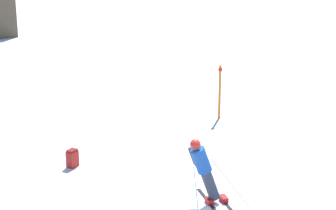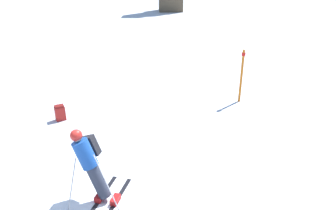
# 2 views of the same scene
# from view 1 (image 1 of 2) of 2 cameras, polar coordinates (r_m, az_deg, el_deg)

# --- Properties ---
(ground_plane) EXTENTS (300.00, 300.00, 0.00)m
(ground_plane) POSITION_cam_1_polar(r_m,az_deg,el_deg) (13.40, 4.24, -10.07)
(ground_plane) COLOR white
(skier) EXTENTS (1.26, 1.68, 1.69)m
(skier) POSITION_cam_1_polar(r_m,az_deg,el_deg) (13.06, 3.65, -6.37)
(skier) COLOR black
(skier) RESTS_ON ground
(spare_backpack) EXTENTS (0.36, 0.33, 0.50)m
(spare_backpack) POSITION_cam_1_polar(r_m,az_deg,el_deg) (15.57, -9.69, -5.36)
(spare_backpack) COLOR #AD231E
(spare_backpack) RESTS_ON ground
(trail_marker) EXTENTS (0.13, 0.13, 1.88)m
(trail_marker) POSITION_cam_1_polar(r_m,az_deg,el_deg) (19.25, 5.28, 1.58)
(trail_marker) COLOR orange
(trail_marker) RESTS_ON ground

